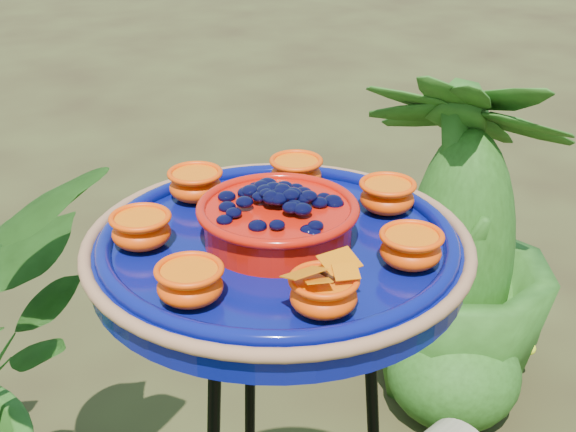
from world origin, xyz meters
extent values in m
torus|color=black|center=(-0.12, 0.06, 0.92)|extent=(0.32, 0.32, 0.02)
cylinder|color=#080E60|center=(-0.12, 0.06, 0.96)|extent=(0.56, 0.56, 0.04)
torus|color=#945F42|center=(-0.12, 0.06, 0.98)|extent=(0.50, 0.50, 0.02)
torus|color=#080E60|center=(-0.12, 0.06, 0.98)|extent=(0.46, 0.46, 0.02)
cylinder|color=red|center=(-0.12, 0.06, 1.00)|extent=(0.22, 0.22, 0.05)
torus|color=red|center=(-0.12, 0.06, 1.02)|extent=(0.20, 0.20, 0.01)
ellipsoid|color=black|center=(-0.12, 0.06, 1.03)|extent=(0.16, 0.16, 0.03)
ellipsoid|color=#FD3902|center=(0.05, 0.05, 1.00)|extent=(0.07, 0.07, 0.04)
cylinder|color=#F26004|center=(0.05, 0.05, 1.01)|extent=(0.07, 0.07, 0.01)
ellipsoid|color=#FD3902|center=(-0.01, 0.19, 1.00)|extent=(0.07, 0.07, 0.04)
cylinder|color=#F26004|center=(-0.01, 0.19, 1.01)|extent=(0.07, 0.07, 0.01)
ellipsoid|color=#FD3902|center=(-0.15, 0.23, 1.00)|extent=(0.07, 0.07, 0.04)
cylinder|color=#F26004|center=(-0.15, 0.23, 1.01)|extent=(0.07, 0.07, 0.01)
ellipsoid|color=#FD3902|center=(-0.27, 0.14, 1.00)|extent=(0.07, 0.07, 0.04)
cylinder|color=#F26004|center=(-0.27, 0.14, 1.01)|extent=(0.07, 0.07, 0.01)
ellipsoid|color=#FD3902|center=(-0.28, -0.01, 1.00)|extent=(0.07, 0.07, 0.04)
cylinder|color=#F26004|center=(-0.28, -0.01, 1.01)|extent=(0.07, 0.07, 0.01)
ellipsoid|color=#FD3902|center=(-0.17, -0.10, 1.00)|extent=(0.07, 0.07, 0.04)
cylinder|color=#F26004|center=(-0.17, -0.10, 1.01)|extent=(0.07, 0.07, 0.01)
ellipsoid|color=#FD3902|center=(-0.02, -0.08, 1.00)|extent=(0.07, 0.07, 0.04)
cylinder|color=#F26004|center=(-0.02, -0.08, 1.01)|extent=(0.07, 0.07, 0.01)
cylinder|color=black|center=(-0.17, -0.10, 1.03)|extent=(0.01, 0.03, 0.00)
cube|color=orange|center=(-0.19, -0.10, 1.03)|extent=(0.04, 0.03, 0.01)
cube|color=orange|center=(-0.14, -0.10, 1.03)|extent=(0.04, 0.03, 0.01)
imported|color=#204512|center=(0.79, 0.63, 0.47)|extent=(0.75, 0.75, 0.95)
camera|label=1|loc=(-0.59, -0.70, 1.46)|focal=50.00mm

